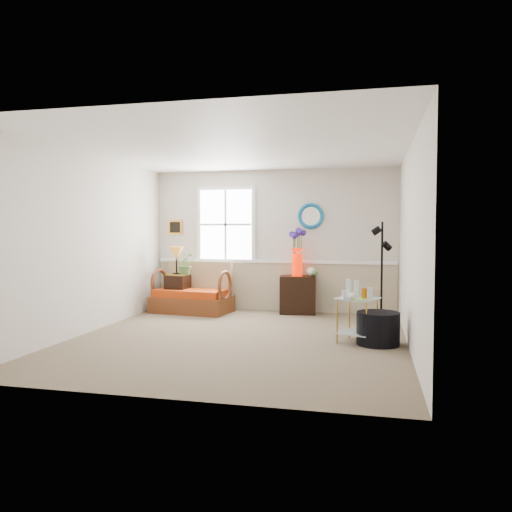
% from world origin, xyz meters
% --- Properties ---
extents(floor, '(4.50, 5.00, 0.01)m').
position_xyz_m(floor, '(0.00, 0.00, 0.00)').
color(floor, brown).
rests_on(floor, ground).
extents(ceiling, '(4.50, 5.00, 0.01)m').
position_xyz_m(ceiling, '(0.00, 0.00, 2.60)').
color(ceiling, white).
rests_on(ceiling, walls).
extents(walls, '(4.51, 5.01, 2.60)m').
position_xyz_m(walls, '(0.00, 0.00, 1.30)').
color(walls, beige).
rests_on(walls, floor).
extents(wainscot, '(4.46, 0.02, 0.90)m').
position_xyz_m(wainscot, '(0.00, 2.48, 0.45)').
color(wainscot, tan).
rests_on(wainscot, walls).
extents(chair_rail, '(4.46, 0.04, 0.06)m').
position_xyz_m(chair_rail, '(0.00, 2.47, 0.92)').
color(chair_rail, white).
rests_on(chair_rail, walls).
extents(window, '(1.14, 0.06, 1.44)m').
position_xyz_m(window, '(-0.90, 2.47, 1.60)').
color(window, white).
rests_on(window, walls).
extents(picture, '(0.28, 0.03, 0.28)m').
position_xyz_m(picture, '(-1.92, 2.48, 1.55)').
color(picture, '#C28524').
rests_on(picture, walls).
extents(mirror, '(0.47, 0.07, 0.47)m').
position_xyz_m(mirror, '(0.70, 2.48, 1.75)').
color(mirror, '#1889C2').
rests_on(mirror, walls).
extents(loveseat, '(1.47, 0.94, 0.90)m').
position_xyz_m(loveseat, '(-1.40, 1.96, 0.45)').
color(loveseat, '#642812').
rests_on(loveseat, floor).
extents(throw_pillow, '(0.40, 0.17, 0.39)m').
position_xyz_m(throw_pillow, '(-1.71, 1.93, 0.49)').
color(throw_pillow, orange).
rests_on(throw_pillow, loveseat).
extents(lamp_stand, '(0.40, 0.40, 0.67)m').
position_xyz_m(lamp_stand, '(-1.68, 1.99, 0.33)').
color(lamp_stand, black).
rests_on(lamp_stand, floor).
extents(table_lamp, '(0.33, 0.33, 0.52)m').
position_xyz_m(table_lamp, '(-1.71, 2.00, 0.93)').
color(table_lamp, '#BE7726').
rests_on(table_lamp, lamp_stand).
extents(potted_plant, '(0.42, 0.46, 0.31)m').
position_xyz_m(potted_plant, '(-1.53, 2.00, 0.83)').
color(potted_plant, '#48783B').
rests_on(potted_plant, lamp_stand).
extents(cabinet, '(0.67, 0.47, 0.68)m').
position_xyz_m(cabinet, '(0.50, 2.26, 0.34)').
color(cabinet, black).
rests_on(cabinet, floor).
extents(flower_vase, '(0.26, 0.26, 0.83)m').
position_xyz_m(flower_vase, '(0.49, 2.26, 1.09)').
color(flower_vase, '#EB1900').
rests_on(flower_vase, cabinet).
extents(side_table, '(0.61, 0.61, 0.60)m').
position_xyz_m(side_table, '(1.61, 0.14, 0.30)').
color(side_table, '#A7812D').
rests_on(side_table, floor).
extents(tabletop_items, '(0.43, 0.43, 0.24)m').
position_xyz_m(tabletop_items, '(1.59, 0.10, 0.72)').
color(tabletop_items, silver).
rests_on(tabletop_items, side_table).
extents(floor_lamp, '(0.25, 0.25, 1.62)m').
position_xyz_m(floor_lamp, '(1.93, 1.02, 0.81)').
color(floor_lamp, black).
rests_on(floor_lamp, floor).
extents(ottoman, '(0.73, 0.73, 0.43)m').
position_xyz_m(ottoman, '(1.87, 0.09, 0.21)').
color(ottoman, black).
rests_on(ottoman, floor).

